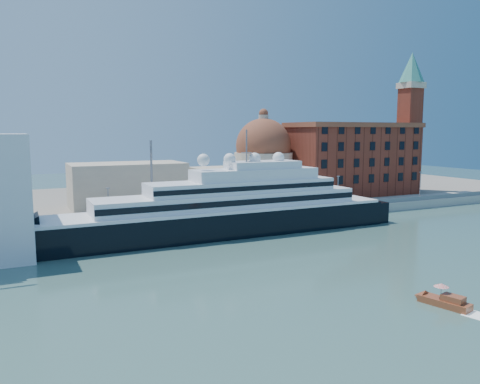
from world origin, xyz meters
TOP-DOWN VIEW (x-y plane):
  - ground at (0.00, 0.00)m, footprint 400.00×400.00m
  - quay at (0.00, 34.00)m, footprint 180.00×10.00m
  - land at (0.00, 75.00)m, footprint 260.00×72.00m
  - quay_fence at (0.00, 29.50)m, footprint 180.00×0.10m
  - superyacht at (-9.84, 23.00)m, footprint 89.44×12.40m
  - service_barge at (-44.48, 21.83)m, footprint 13.34×5.53m
  - water_taxi at (1.70, -28.53)m, footprint 3.72×6.75m
  - warehouse at (52.00, 52.00)m, footprint 43.00×19.00m
  - campanile at (76.00, 52.00)m, footprint 8.40×8.40m
  - church at (6.39, 57.72)m, footprint 66.00×18.00m
  - lamp_posts at (-12.67, 32.27)m, footprint 120.80×2.40m

SIDE VIEW (x-z plane):
  - ground at x=0.00m, z-range 0.00..0.00m
  - water_taxi at x=1.70m, z-range -0.79..2.25m
  - service_barge at x=-44.48m, z-range -0.62..2.30m
  - land at x=0.00m, z-range 0.00..2.00m
  - quay at x=0.00m, z-range 0.00..2.50m
  - quay_fence at x=0.00m, z-range 2.50..3.70m
  - superyacht at x=-9.84m, z-range -8.75..17.98m
  - lamp_posts at x=-12.67m, z-range 0.84..18.84m
  - church at x=6.39m, z-range -1.84..23.66m
  - warehouse at x=52.00m, z-range 2.16..25.41m
  - campanile at x=76.00m, z-range 5.26..52.26m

